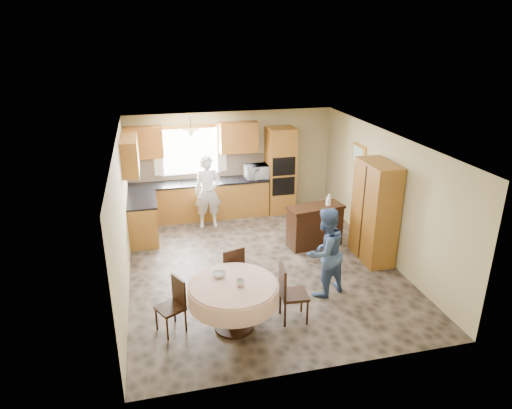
{
  "coord_description": "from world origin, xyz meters",
  "views": [
    {
      "loc": [
        -1.95,
        -7.63,
        4.32
      ],
      "look_at": [
        -0.04,
        0.3,
        1.17
      ],
      "focal_mm": 32.0,
      "sensor_mm": 36.0,
      "label": 1
    }
  ],
  "objects_px": {
    "dining_table": "(233,294)",
    "person_sink": "(208,192)",
    "person_dining": "(325,252)",
    "chair_left": "(174,302)",
    "cupboard": "(375,212)",
    "chair_right": "(289,291)",
    "chair_back": "(231,270)",
    "oven_tower": "(280,170)",
    "sideboard": "(315,227)"
  },
  "relations": [
    {
      "from": "cupboard",
      "to": "person_dining",
      "type": "xyz_separation_m",
      "value": [
        -1.42,
        -1.01,
        -0.2
      ]
    },
    {
      "from": "chair_left",
      "to": "person_sink",
      "type": "relative_size",
      "value": 0.51
    },
    {
      "from": "oven_tower",
      "to": "cupboard",
      "type": "xyz_separation_m",
      "value": [
        1.07,
        -2.89,
        -0.07
      ]
    },
    {
      "from": "oven_tower",
      "to": "chair_left",
      "type": "distance_m",
      "value": 5.25
    },
    {
      "from": "cupboard",
      "to": "chair_back",
      "type": "distance_m",
      "value": 3.11
    },
    {
      "from": "oven_tower",
      "to": "person_dining",
      "type": "xyz_separation_m",
      "value": [
        -0.35,
        -3.9,
        -0.27
      ]
    },
    {
      "from": "chair_left",
      "to": "person_sink",
      "type": "bearing_deg",
      "value": 136.73
    },
    {
      "from": "chair_back",
      "to": "person_dining",
      "type": "height_order",
      "value": "person_dining"
    },
    {
      "from": "cupboard",
      "to": "chair_left",
      "type": "height_order",
      "value": "cupboard"
    },
    {
      "from": "oven_tower",
      "to": "sideboard",
      "type": "relative_size",
      "value": 1.81
    },
    {
      "from": "cupboard",
      "to": "chair_left",
      "type": "distance_m",
      "value": 4.28
    },
    {
      "from": "chair_left",
      "to": "cupboard",
      "type": "bearing_deg",
      "value": 82.13
    },
    {
      "from": "chair_left",
      "to": "chair_right",
      "type": "xyz_separation_m",
      "value": [
        1.76,
        -0.18,
        0.05
      ]
    },
    {
      "from": "sideboard",
      "to": "person_dining",
      "type": "relative_size",
      "value": 0.74
    },
    {
      "from": "sideboard",
      "to": "person_dining",
      "type": "height_order",
      "value": "person_dining"
    },
    {
      "from": "cupboard",
      "to": "chair_right",
      "type": "height_order",
      "value": "cupboard"
    },
    {
      "from": "oven_tower",
      "to": "person_sink",
      "type": "relative_size",
      "value": 1.25
    },
    {
      "from": "chair_left",
      "to": "chair_back",
      "type": "height_order",
      "value": "chair_back"
    },
    {
      "from": "sideboard",
      "to": "person_sink",
      "type": "bearing_deg",
      "value": 133.65
    },
    {
      "from": "person_dining",
      "to": "chair_left",
      "type": "bearing_deg",
      "value": -13.27
    },
    {
      "from": "chair_left",
      "to": "dining_table",
      "type": "bearing_deg",
      "value": 50.55
    },
    {
      "from": "dining_table",
      "to": "person_dining",
      "type": "height_order",
      "value": "person_dining"
    },
    {
      "from": "chair_right",
      "to": "person_dining",
      "type": "height_order",
      "value": "person_dining"
    },
    {
      "from": "dining_table",
      "to": "person_dining",
      "type": "xyz_separation_m",
      "value": [
        1.7,
        0.61,
        0.18
      ]
    },
    {
      "from": "sideboard",
      "to": "person_dining",
      "type": "distance_m",
      "value": 1.92
    },
    {
      "from": "cupboard",
      "to": "chair_back",
      "type": "relative_size",
      "value": 2.1
    },
    {
      "from": "chair_back",
      "to": "sideboard",
      "type": "bearing_deg",
      "value": -159.91
    },
    {
      "from": "chair_back",
      "to": "dining_table",
      "type": "bearing_deg",
      "value": 64.69
    },
    {
      "from": "dining_table",
      "to": "chair_right",
      "type": "relative_size",
      "value": 1.44
    },
    {
      "from": "sideboard",
      "to": "dining_table",
      "type": "bearing_deg",
      "value": -141.52
    },
    {
      "from": "oven_tower",
      "to": "cupboard",
      "type": "relative_size",
      "value": 1.07
    },
    {
      "from": "cupboard",
      "to": "dining_table",
      "type": "distance_m",
      "value": 3.54
    },
    {
      "from": "dining_table",
      "to": "person_sink",
      "type": "height_order",
      "value": "person_sink"
    },
    {
      "from": "sideboard",
      "to": "chair_back",
      "type": "xyz_separation_m",
      "value": [
        -2.08,
        -1.55,
        0.1
      ]
    },
    {
      "from": "cupboard",
      "to": "chair_back",
      "type": "xyz_separation_m",
      "value": [
        -2.99,
        -0.75,
        -0.47
      ]
    },
    {
      "from": "oven_tower",
      "to": "chair_right",
      "type": "relative_size",
      "value": 2.22
    },
    {
      "from": "cupboard",
      "to": "person_sink",
      "type": "relative_size",
      "value": 1.18
    },
    {
      "from": "person_sink",
      "to": "chair_back",
      "type": "bearing_deg",
      "value": -90.11
    },
    {
      "from": "chair_back",
      "to": "oven_tower",
      "type": "bearing_deg",
      "value": -134.52
    },
    {
      "from": "dining_table",
      "to": "chair_back",
      "type": "bearing_deg",
      "value": 81.42
    },
    {
      "from": "oven_tower",
      "to": "chair_back",
      "type": "bearing_deg",
      "value": -117.8
    },
    {
      "from": "sideboard",
      "to": "chair_left",
      "type": "height_order",
      "value": "chair_left"
    },
    {
      "from": "oven_tower",
      "to": "dining_table",
      "type": "bearing_deg",
      "value": -114.43
    },
    {
      "from": "person_sink",
      "to": "dining_table",
      "type": "bearing_deg",
      "value": -91.83
    },
    {
      "from": "person_sink",
      "to": "person_dining",
      "type": "distance_m",
      "value": 3.68
    },
    {
      "from": "chair_left",
      "to": "chair_right",
      "type": "height_order",
      "value": "chair_right"
    },
    {
      "from": "sideboard",
      "to": "chair_right",
      "type": "height_order",
      "value": "chair_right"
    },
    {
      "from": "cupboard",
      "to": "dining_table",
      "type": "xyz_separation_m",
      "value": [
        -3.12,
        -1.62,
        -0.38
      ]
    },
    {
      "from": "dining_table",
      "to": "person_dining",
      "type": "distance_m",
      "value": 1.81
    },
    {
      "from": "chair_back",
      "to": "person_dining",
      "type": "distance_m",
      "value": 1.61
    }
  ]
}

